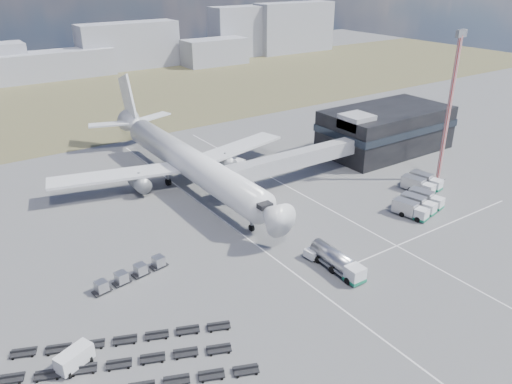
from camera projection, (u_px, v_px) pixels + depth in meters
ground at (285, 254)px, 75.84m from camera, size 420.00×420.00×0.00m
grass_strip at (74, 103)px, 158.39m from camera, size 420.00×90.00×0.01m
lane_markings at (320, 229)px, 83.11m from camera, size 47.12×110.00×0.01m
terminal at (385, 129)px, 116.21m from camera, size 30.40×16.40×11.00m
jet_bridge at (286, 162)px, 97.25m from camera, size 30.30×3.80×7.05m
airliner at (185, 159)px, 97.94m from camera, size 51.59×64.53×17.62m
skyline at (51, 54)px, 187.86m from camera, size 300.89×26.40×24.65m
fuel_tanker at (337, 261)px, 71.19m from camera, size 2.62×9.58×3.08m
pushback_tug at (316, 252)px, 74.85m from camera, size 3.73×2.36×1.57m
utility_van at (75, 359)px, 54.17m from camera, size 4.48×3.27×2.20m
catering_truck at (233, 164)px, 106.27m from camera, size 3.16×6.03×2.64m
service_trucks_near at (418, 204)px, 88.67m from camera, size 9.44×7.92×2.52m
service_trucks_far at (422, 183)px, 97.16m from camera, size 6.44×7.27×2.57m
uld_row at (131, 274)px, 69.35m from camera, size 11.51×3.27×1.58m
baggage_dollies at (118, 377)px, 52.72m from camera, size 30.57×22.57×0.66m
floodlight_mast at (449, 109)px, 96.17m from camera, size 2.77×2.28×29.47m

